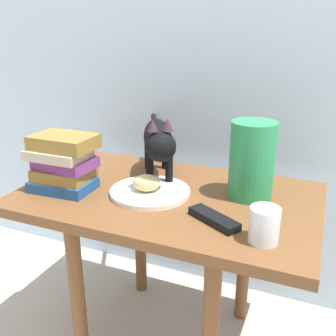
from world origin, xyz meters
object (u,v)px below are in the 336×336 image
Objects in this scene: green_vase at (252,160)px; candle_jar at (264,227)px; cat at (158,140)px; book_stack at (63,163)px; tv_remote at (214,219)px; bread_roll at (147,183)px; plate at (150,192)px; side_table at (168,215)px.

green_vase reaches higher than candle_jar.
cat reaches higher than book_stack.
book_stack reaches higher than tv_remote.
bread_roll is 0.26m from book_stack.
green_vase is at bearing 17.84° from book_stack.
cat is 0.47m from candle_jar.
plate is 1.21× the size of book_stack.
cat is at bearing 145.56° from candle_jar.
cat is at bearing 99.12° from bread_roll.
tv_remote reaches higher than plate.
side_table is 0.24m from cat.
bread_roll is 0.31m from green_vase.
plate reaches higher than side_table.
green_vase reaches higher than tv_remote.
book_stack is at bearing -153.09° from tv_remote.
candle_jar is at bearing -71.44° from green_vase.
plate is at bearing -160.11° from green_vase.
book_stack is at bearing -162.07° from side_table.
green_vase is at bearing 17.73° from side_table.
cat is 0.30m from green_vase.
tv_remote is (0.25, -0.22, -0.12)m from cat.
plate is 0.39m from candle_jar.
bread_roll is at bearing -80.88° from cat.
tv_remote is (0.18, -0.12, 0.08)m from side_table.
candle_jar reaches higher than plate.
book_stack is 0.49m from tv_remote.
tv_remote is at bearing -34.72° from side_table.
tv_remote is (-0.05, -0.20, -0.10)m from green_vase.
plate is 0.27m from book_stack.
book_stack is at bearing -166.79° from bread_roll.
cat is at bearing 39.93° from book_stack.
cat is 5.11× the size of candle_jar.
book_stack is at bearing -140.07° from cat.
plate is at bearing -77.69° from cat.
side_table is 0.37m from candle_jar.
plate is at bearing 68.02° from bread_roll.
side_table is 0.23m from tv_remote.
side_table is at bearing -51.76° from cat.
side_table is 0.35m from book_stack.
bread_roll is at bearing -143.24° from side_table.
book_stack is 0.88× the size of green_vase.
plate is 1.59× the size of tv_remote.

